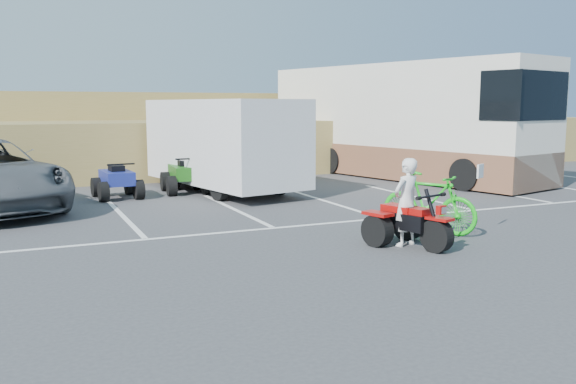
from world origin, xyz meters
name	(u,v)px	position (x,y,z in m)	size (l,w,h in m)	color
ground	(327,253)	(0.00, 0.00, 0.00)	(100.00, 100.00, 0.00)	#3B3B3E
parking_stripes	(280,213)	(0.87, 4.07, 0.00)	(28.00, 5.16, 0.01)	white
grass_embankment	(148,134)	(0.00, 15.48, 1.42)	(40.00, 8.50, 3.10)	olive
red_trike_atv	(411,247)	(1.65, -0.22, 0.00)	(1.19, 1.58, 1.03)	#9E0B09
rider	(406,202)	(1.60, -0.08, 0.82)	(0.60, 0.39, 1.63)	white
green_dirt_bike	(429,203)	(2.72, 0.73, 0.62)	(0.58, 2.06, 1.24)	#14BF19
cargo_trailer	(224,142)	(0.76, 8.09, 1.49)	(3.50, 6.24, 2.75)	silver
rv_motorhome	(400,129)	(7.87, 9.32, 1.72)	(5.38, 11.34, 3.96)	silver
quad_atv_blue	(118,198)	(-2.38, 8.10, 0.00)	(1.18, 1.58, 1.03)	navy
quad_atv_green	(186,193)	(-0.35, 8.38, 0.00)	(1.25, 1.67, 1.09)	#1B5914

